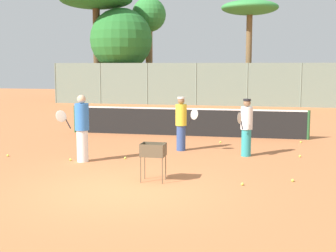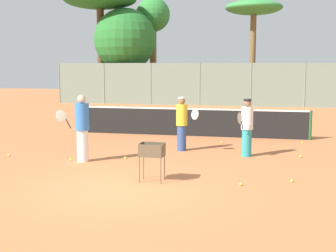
{
  "view_description": "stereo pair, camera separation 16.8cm",
  "coord_description": "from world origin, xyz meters",
  "px_view_note": "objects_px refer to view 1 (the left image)",
  "views": [
    {
      "loc": [
        3.06,
        -9.4,
        2.69
      ],
      "look_at": [
        0.34,
        3.27,
        1.0
      ],
      "focal_mm": 50.0,
      "sensor_mm": 36.0,
      "label": 1
    },
    {
      "loc": [
        3.22,
        -9.36,
        2.69
      ],
      "look_at": [
        0.34,
        3.27,
        1.0
      ],
      "focal_mm": 50.0,
      "sensor_mm": 36.0,
      "label": 2
    }
  ],
  "objects_px": {
    "player_yellow_shirt": "(246,127)",
    "ball_cart": "(153,153)",
    "player_white_outfit": "(181,123)",
    "parked_car": "(141,93)",
    "player_red_cap": "(82,128)",
    "tennis_net": "(186,121)"
  },
  "relations": [
    {
      "from": "player_yellow_shirt",
      "to": "ball_cart",
      "type": "bearing_deg",
      "value": -8.98
    },
    {
      "from": "player_white_outfit",
      "to": "player_yellow_shirt",
      "type": "xyz_separation_m",
      "value": [
        2.05,
        -0.5,
        0.0
      ]
    },
    {
      "from": "ball_cart",
      "to": "player_yellow_shirt",
      "type": "bearing_deg",
      "value": 61.08
    },
    {
      "from": "parked_car",
      "to": "ball_cart",
      "type": "bearing_deg",
      "value": -73.94
    },
    {
      "from": "parked_car",
      "to": "player_white_outfit",
      "type": "bearing_deg",
      "value": -71.04
    },
    {
      "from": "player_white_outfit",
      "to": "player_yellow_shirt",
      "type": "distance_m",
      "value": 2.11
    },
    {
      "from": "player_white_outfit",
      "to": "player_red_cap",
      "type": "bearing_deg",
      "value": -106.34
    },
    {
      "from": "ball_cart",
      "to": "parked_car",
      "type": "height_order",
      "value": "parked_car"
    },
    {
      "from": "player_white_outfit",
      "to": "parked_car",
      "type": "height_order",
      "value": "player_white_outfit"
    },
    {
      "from": "player_red_cap",
      "to": "parked_car",
      "type": "relative_size",
      "value": 0.45
    },
    {
      "from": "tennis_net",
      "to": "player_yellow_shirt",
      "type": "bearing_deg",
      "value": -55.88
    },
    {
      "from": "player_white_outfit",
      "to": "player_yellow_shirt",
      "type": "height_order",
      "value": "player_yellow_shirt"
    },
    {
      "from": "tennis_net",
      "to": "player_red_cap",
      "type": "distance_m",
      "value": 5.76
    },
    {
      "from": "tennis_net",
      "to": "player_red_cap",
      "type": "height_order",
      "value": "player_red_cap"
    },
    {
      "from": "player_red_cap",
      "to": "ball_cart",
      "type": "height_order",
      "value": "player_red_cap"
    },
    {
      "from": "player_yellow_shirt",
      "to": "parked_car",
      "type": "height_order",
      "value": "player_yellow_shirt"
    },
    {
      "from": "player_yellow_shirt",
      "to": "parked_car",
      "type": "bearing_deg",
      "value": -136.37
    },
    {
      "from": "player_red_cap",
      "to": "player_yellow_shirt",
      "type": "bearing_deg",
      "value": 173.17
    },
    {
      "from": "player_white_outfit",
      "to": "ball_cart",
      "type": "bearing_deg",
      "value": -58.52
    },
    {
      "from": "tennis_net",
      "to": "ball_cart",
      "type": "xyz_separation_m",
      "value": [
        0.5,
        -7.16,
        0.11
      ]
    },
    {
      "from": "player_yellow_shirt",
      "to": "player_white_outfit",
      "type": "bearing_deg",
      "value": -83.88
    },
    {
      "from": "player_yellow_shirt",
      "to": "ball_cart",
      "type": "height_order",
      "value": "player_yellow_shirt"
    }
  ]
}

